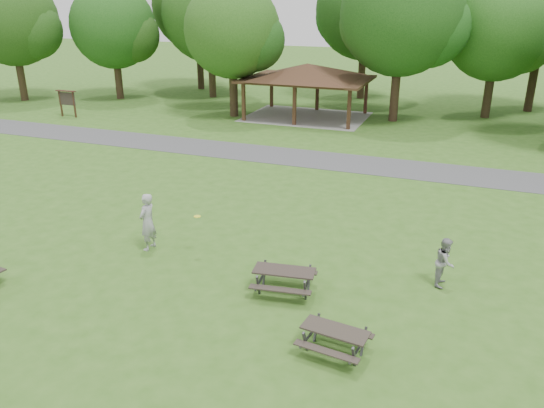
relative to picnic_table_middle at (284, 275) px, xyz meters
The scene contains 17 objects.
ground 2.80m from the picnic_table_middle, 167.47° to the right, with size 160.00×160.00×0.00m, color #33601B.
asphalt_path 13.68m from the picnic_table_middle, 101.29° to the left, with size 120.00×3.20×0.02m, color #444446.
pavilion 24.47m from the picnic_table_middle, 105.92° to the left, with size 8.60×7.01×3.76m.
notice_board 28.60m from the picnic_table_middle, 142.49° to the left, with size 1.60×0.30×1.88m.
tree_row_a 37.76m from the picnic_table_middle, 144.98° to the left, with size 7.56×7.20×9.97m.
tree_row_b 34.70m from the picnic_table_middle, 133.42° to the left, with size 7.14×6.80×9.28m.
tree_row_c 33.45m from the picnic_table_middle, 120.25° to the left, with size 8.19×7.80×10.67m.
tree_row_d 25.35m from the picnic_table_middle, 117.86° to the left, with size 6.93×6.60×9.27m.
tree_row_e 25.22m from the picnic_table_middle, 91.35° to the left, with size 8.40×8.00×11.02m.
tree_row_f 28.94m from the picnic_table_middle, 79.04° to the left, with size 7.35×7.00×9.55m.
tree_deep_a 38.03m from the picnic_table_middle, 121.51° to the left, with size 8.40×8.00×11.38m.
tree_deep_b 33.36m from the picnic_table_middle, 98.03° to the left, with size 8.40×8.00×11.13m.
picnic_table_middle is the anchor object (origin of this frame).
picnic_table_far 3.05m from the picnic_table_middle, 46.83° to the right, with size 1.75×1.48×0.70m.
frisbee_in_flight 3.79m from the picnic_table_middle, 159.85° to the left, with size 0.26×0.26×0.02m.
frisbee_thrower 5.40m from the picnic_table_middle, 168.50° to the left, with size 0.73×0.48×2.00m, color #9D9DA0.
frisbee_catcher 4.80m from the picnic_table_middle, 26.53° to the left, with size 0.73×0.57×1.51m, color gray.
Camera 1 is at (7.16, -12.13, 8.07)m, focal length 35.00 mm.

